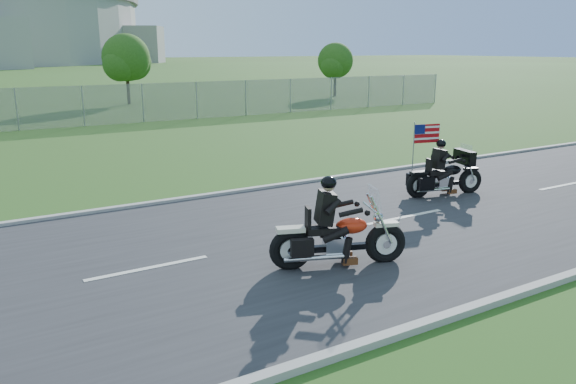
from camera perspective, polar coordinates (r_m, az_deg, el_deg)
ground at (r=10.97m, az=-3.94°, el=-5.90°), size 420.00×420.00×0.00m
road at (r=10.97m, az=-3.94°, el=-5.80°), size 120.00×8.00×0.04m
curb_north at (r=14.52m, az=-11.24°, el=-0.83°), size 120.00×0.18×0.12m
curb_south at (r=7.87m, az=10.03°, el=-14.33°), size 120.00×0.18×0.12m
tree_fence_near at (r=40.66m, az=-16.07°, el=12.75°), size 3.52×3.28×4.75m
tree_fence_far at (r=45.80m, az=4.85°, el=12.97°), size 3.08×2.87×4.20m
motorcycle_lead at (r=9.99m, az=4.96°, el=-4.75°), size 2.42×1.17×1.69m
motorcycle_follow at (r=15.28m, az=15.63°, el=1.50°), size 2.25×0.95×1.89m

